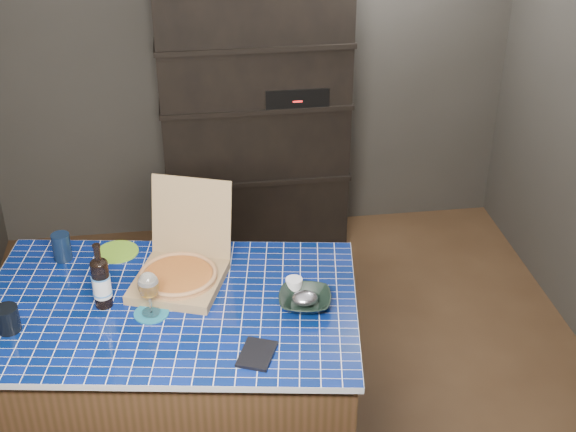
{
  "coord_description": "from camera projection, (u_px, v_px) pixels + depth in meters",
  "views": [
    {
      "loc": [
        -0.45,
        -3.3,
        2.98
      ],
      "look_at": [
        0.01,
        0.0,
        1.06
      ],
      "focal_mm": 50.0,
      "sensor_mm": 36.0,
      "label": 1
    }
  ],
  "objects": [
    {
      "name": "room",
      "position": [
        287.0,
        181.0,
        3.75
      ],
      "size": [
        3.5,
        3.5,
        3.5
      ],
      "color": "brown",
      "rests_on": "ground"
    },
    {
      "name": "teal_trivet",
      "position": [
        151.0,
        313.0,
        3.43
      ],
      "size": [
        0.15,
        0.15,
        0.01
      ],
      "primitive_type": "cylinder",
      "color": "#196B85",
      "rests_on": "kitchen_island"
    },
    {
      "name": "white_jar",
      "position": [
        294.0,
        285.0,
        3.56
      ],
      "size": [
        0.08,
        0.08,
        0.06
      ],
      "primitive_type": "cylinder",
      "color": "white",
      "rests_on": "kitchen_island"
    },
    {
      "name": "dvd_case",
      "position": [
        257.0,
        354.0,
        3.19
      ],
      "size": [
        0.19,
        0.22,
        0.01
      ],
      "primitive_type": "cube",
      "rotation": [
        0.0,
        0.0,
        -0.39
      ],
      "color": "black",
      "rests_on": "kitchen_island"
    },
    {
      "name": "navy_cup",
      "position": [
        62.0,
        247.0,
        3.77
      ],
      "size": [
        0.09,
        0.09,
        0.14
      ],
      "primitive_type": "cylinder",
      "color": "black",
      "rests_on": "kitchen_island"
    },
    {
      "name": "foil_contents",
      "position": [
        305.0,
        298.0,
        3.46
      ],
      "size": [
        0.12,
        0.1,
        0.05
      ],
      "primitive_type": "ellipsoid",
      "color": "#A8A5B1",
      "rests_on": "bowl"
    },
    {
      "name": "green_trivet",
      "position": [
        117.0,
        252.0,
        3.85
      ],
      "size": [
        0.2,
        0.2,
        0.01
      ],
      "primitive_type": "cylinder",
      "color": "#77B526",
      "rests_on": "kitchen_island"
    },
    {
      "name": "wine_glass",
      "position": [
        149.0,
        286.0,
        3.36
      ],
      "size": [
        0.09,
        0.09,
        0.21
      ],
      "color": "white",
      "rests_on": "teal_trivet"
    },
    {
      "name": "bowl",
      "position": [
        305.0,
        301.0,
        3.47
      ],
      "size": [
        0.27,
        0.27,
        0.06
      ],
      "primitive_type": "imported",
      "rotation": [
        0.0,
        0.0,
        -0.18
      ],
      "color": "black",
      "rests_on": "kitchen_island"
    },
    {
      "name": "tumbler",
      "position": [
        7.0,
        319.0,
        3.31
      ],
      "size": [
        0.1,
        0.1,
        0.11
      ],
      "primitive_type": "cylinder",
      "color": "black",
      "rests_on": "kitchen_island"
    },
    {
      "name": "shelving_unit",
      "position": [
        256.0,
        121.0,
        5.23
      ],
      "size": [
        1.2,
        0.41,
        1.8
      ],
      "color": "black",
      "rests_on": "floor"
    },
    {
      "name": "mead_bottle",
      "position": [
        101.0,
        282.0,
        3.43
      ],
      "size": [
        0.08,
        0.08,
        0.31
      ],
      "color": "black",
      "rests_on": "kitchen_island"
    },
    {
      "name": "kitchen_island",
      "position": [
        176.0,
        383.0,
        3.72
      ],
      "size": [
        1.79,
        1.28,
        0.9
      ],
      "rotation": [
        0.0,
        0.0,
        -0.16
      ],
      "color": "#4B2F1D",
      "rests_on": "floor"
    },
    {
      "name": "pizza_box",
      "position": [
        180.0,
        272.0,
        3.61
      ],
      "size": [
        0.51,
        0.56,
        0.41
      ],
      "rotation": [
        0.0,
        0.0,
        -0.34
      ],
      "color": "#9B7D50",
      "rests_on": "kitchen_island"
    }
  ]
}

